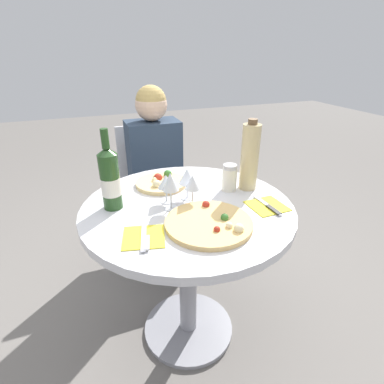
{
  "coord_description": "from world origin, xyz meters",
  "views": [
    {
      "loc": [
        -0.39,
        -1.09,
        1.4
      ],
      "look_at": [
        -0.01,
        -0.08,
        0.88
      ],
      "focal_mm": 28.0,
      "sensor_mm": 36.0,
      "label": 1
    }
  ],
  "objects": [
    {
      "name": "sugar_shaker",
      "position": [
        0.24,
        0.07,
        0.84
      ],
      "size": [
        0.07,
        0.07,
        0.13
      ],
      "color": "silver",
      "rests_on": "dining_table"
    },
    {
      "name": "wine_glass_back_right",
      "position": [
        0.02,
        0.06,
        0.88
      ],
      "size": [
        0.07,
        0.07,
        0.14
      ],
      "color": "silver",
      "rests_on": "dining_table"
    },
    {
      "name": "place_setting_left",
      "position": [
        -0.23,
        -0.18,
        0.78
      ],
      "size": [
        0.18,
        0.19,
        0.01
      ],
      "color": "yellow",
      "rests_on": "dining_table"
    },
    {
      "name": "chair_behind_diner",
      "position": [
        0.05,
        0.86,
        0.44
      ],
      "size": [
        0.44,
        0.44,
        0.91
      ],
      "rotation": [
        0.0,
        0.0,
        3.14
      ],
      "color": "silver",
      "rests_on": "ground_plane"
    },
    {
      "name": "ground_plane",
      "position": [
        0.0,
        0.0,
        0.0
      ],
      "size": [
        12.0,
        12.0,
        0.0
      ],
      "primitive_type": "plane",
      "color": "slate",
      "rests_on": "ground"
    },
    {
      "name": "tall_carafe",
      "position": [
        0.33,
        0.06,
        0.94
      ],
      "size": [
        0.08,
        0.08,
        0.34
      ],
      "color": "tan",
      "rests_on": "dining_table"
    },
    {
      "name": "wine_glass_front_right",
      "position": [
        0.02,
        -0.01,
        0.88
      ],
      "size": [
        0.07,
        0.07,
        0.14
      ],
      "color": "silver",
      "rests_on": "dining_table"
    },
    {
      "name": "wine_bottle",
      "position": [
        -0.31,
        0.09,
        0.91
      ],
      "size": [
        0.08,
        0.08,
        0.34
      ],
      "color": "#23471E",
      "rests_on": "dining_table"
    },
    {
      "name": "pizza_small_far",
      "position": [
        -0.05,
        0.24,
        0.79
      ],
      "size": [
        0.25,
        0.25,
        0.05
      ],
      "color": "#E5C17F",
      "rests_on": "dining_table"
    },
    {
      "name": "wine_glass_front_left",
      "position": [
        -0.08,
        -0.01,
        0.9
      ],
      "size": [
        0.07,
        0.07,
        0.16
      ],
      "color": "silver",
      "rests_on": "dining_table"
    },
    {
      "name": "dining_table",
      "position": [
        0.0,
        0.0,
        0.61
      ],
      "size": [
        0.92,
        0.92,
        0.78
      ],
      "color": "gray",
      "rests_on": "ground_plane"
    },
    {
      "name": "place_setting_right",
      "position": [
        0.32,
        -0.14,
        0.78
      ],
      "size": [
        0.16,
        0.19,
        0.01
      ],
      "color": "yellow",
      "rests_on": "dining_table"
    },
    {
      "name": "pizza_large",
      "position": [
        0.02,
        -0.19,
        0.79
      ],
      "size": [
        0.34,
        0.34,
        0.05
      ],
      "color": "#DBB26B",
      "rests_on": "dining_table"
    },
    {
      "name": "wine_glass_back_left",
      "position": [
        -0.08,
        0.06,
        0.87
      ],
      "size": [
        0.07,
        0.07,
        0.13
      ],
      "color": "silver",
      "rests_on": "dining_table"
    },
    {
      "name": "seated_diner",
      "position": [
        0.05,
        0.71,
        0.55
      ],
      "size": [
        0.34,
        0.44,
        1.19
      ],
      "rotation": [
        0.0,
        0.0,
        3.14
      ],
      "color": "#28384C",
      "rests_on": "ground_plane"
    }
  ]
}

